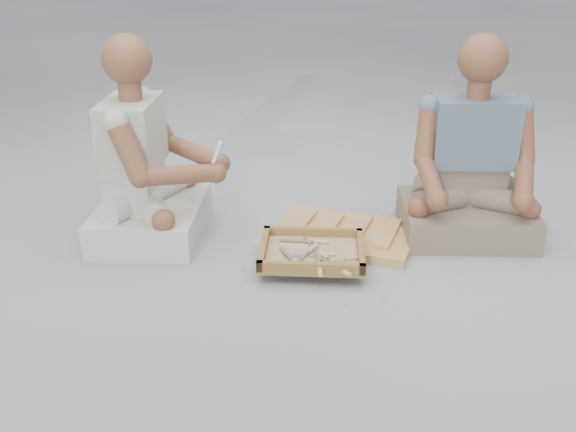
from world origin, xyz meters
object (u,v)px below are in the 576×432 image
(tool_tray, at_px, (312,252))
(companion, at_px, (470,172))
(carved_panel, at_px, (345,234))
(craftsman, at_px, (146,171))

(tool_tray, relative_size, companion, 0.55)
(tool_tray, xyz_separation_m, companion, (0.63, 0.51, 0.25))
(tool_tray, distance_m, companion, 0.85)
(carved_panel, relative_size, companion, 0.69)
(tool_tray, height_order, craftsman, craftsman)
(carved_panel, relative_size, tool_tray, 1.26)
(carved_panel, distance_m, tool_tray, 0.32)
(companion, bearing_deg, carved_panel, 8.37)
(carved_panel, relative_size, craftsman, 0.69)
(craftsman, bearing_deg, carved_panel, 89.90)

